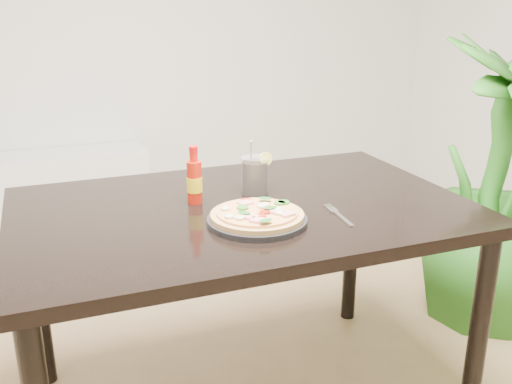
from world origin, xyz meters
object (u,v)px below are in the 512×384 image
object	(u,v)px
pizza	(257,214)
dining_table	(242,230)
houseplant	(496,184)
cola_cup	(255,176)
fork	(338,214)
plate	(257,220)
media_console	(28,197)
hot_sauce_bottle	(194,181)

from	to	relation	value
pizza	dining_table	bearing A→B (deg)	85.90
dining_table	houseplant	distance (m)	1.24
pizza	cola_cup	xyz separation A→B (m)	(0.09, 0.26, 0.03)
cola_cup	fork	world-z (taller)	cola_cup
plate	media_console	bearing A→B (deg)	108.06
plate	cola_cup	world-z (taller)	cola_cup
dining_table	houseplant	size ratio (longest dim) A/B	1.14
plate	cola_cup	bearing A→B (deg)	70.32
dining_table	houseplant	xyz separation A→B (m)	(1.22, 0.21, -0.05)
hot_sauce_bottle	cola_cup	xyz separation A→B (m)	(0.21, 0.03, -0.01)
houseplant	media_console	bearing A→B (deg)	138.67
media_console	fork	bearing A→B (deg)	-66.20
hot_sauce_bottle	cola_cup	world-z (taller)	same
plate	pizza	distance (m)	0.02
cola_cup	fork	bearing A→B (deg)	-61.70
pizza	cola_cup	size ratio (longest dim) A/B	1.47
plate	fork	bearing A→B (deg)	-6.37
fork	media_console	xyz separation A→B (m)	(-0.91, 2.07, -0.50)
plate	dining_table	bearing A→B (deg)	85.72
cola_cup	media_console	world-z (taller)	cola_cup
plate	media_console	xyz separation A→B (m)	(-0.67, 2.05, -0.51)
pizza	houseplant	xyz separation A→B (m)	(1.24, 0.37, -0.16)
cola_cup	fork	size ratio (longest dim) A/B	0.97
plate	houseplant	bearing A→B (deg)	16.76
pizza	hot_sauce_bottle	distance (m)	0.27
houseplant	pizza	bearing A→B (deg)	-163.22
hot_sauce_bottle	houseplant	distance (m)	1.38
houseplant	plate	bearing A→B (deg)	-163.24
hot_sauce_bottle	fork	xyz separation A→B (m)	(0.37, -0.26, -0.07)
hot_sauce_bottle	media_console	distance (m)	1.98
plate	hot_sauce_bottle	distance (m)	0.27
fork	houseplant	size ratio (longest dim) A/B	0.15
pizza	fork	distance (m)	0.25
dining_table	cola_cup	bearing A→B (deg)	50.84
cola_cup	dining_table	bearing A→B (deg)	-129.16
cola_cup	media_console	bearing A→B (deg)	113.04
dining_table	pizza	world-z (taller)	pizza
dining_table	plate	xyz separation A→B (m)	(-0.01, -0.16, 0.09)
dining_table	cola_cup	xyz separation A→B (m)	(0.08, 0.10, 0.14)
pizza	hot_sauce_bottle	xyz separation A→B (m)	(-0.12, 0.23, 0.04)
cola_cup	houseplant	xyz separation A→B (m)	(1.14, 0.11, -0.19)
hot_sauce_bottle	cola_cup	size ratio (longest dim) A/B	1.00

